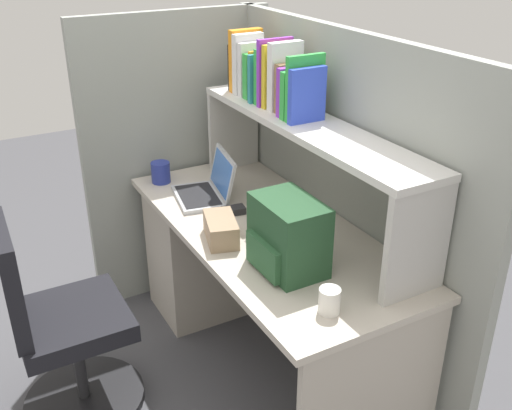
# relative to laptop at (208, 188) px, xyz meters

# --- Properties ---
(ground_plane) EXTENTS (8.00, 8.00, 0.00)m
(ground_plane) POSITION_rel_laptop_xyz_m (0.40, 0.09, -0.78)
(ground_plane) COLOR #4C4C51
(desk) EXTENTS (1.60, 0.70, 0.73)m
(desk) POSITION_rel_laptop_xyz_m (0.01, 0.09, -0.38)
(desk) COLOR beige
(desk) RESTS_ON ground_plane
(cubicle_partition_rear) EXTENTS (1.84, 0.05, 1.55)m
(cubicle_partition_rear) POSITION_rel_laptop_xyz_m (0.40, 0.47, -0.01)
(cubicle_partition_rear) COLOR #939991
(cubicle_partition_rear) RESTS_ON ground_plane
(cubicle_partition_left) EXTENTS (0.05, 1.06, 1.55)m
(cubicle_partition_left) POSITION_rel_laptop_xyz_m (-0.45, 0.04, -0.01)
(cubicle_partition_left) COLOR #939991
(cubicle_partition_left) RESTS_ON ground_plane
(overhead_hutch) EXTENTS (1.44, 0.28, 0.45)m
(overhead_hutch) POSITION_rel_laptop_xyz_m (0.40, 0.29, 0.30)
(overhead_hutch) COLOR beige
(overhead_hutch) RESTS_ON desk
(reference_books_on_shelf) EXTENTS (0.64, 0.19, 0.30)m
(reference_books_on_shelf) POSITION_rel_laptop_xyz_m (0.09, 0.29, 0.53)
(reference_books_on_shelf) COLOR black
(reference_books_on_shelf) RESTS_ON overhead_hutch
(laptop) EXTENTS (0.35, 0.31, 0.22)m
(laptop) POSITION_rel_laptop_xyz_m (0.00, 0.00, 0.00)
(laptop) COLOR #B7BABF
(laptop) RESTS_ON desk
(backpack) EXTENTS (0.30, 0.22, 0.28)m
(backpack) POSITION_rel_laptop_xyz_m (0.73, -0.00, 0.09)
(backpack) COLOR #264C2D
(backpack) RESTS_ON desk
(computer_mouse) EXTENTS (0.08, 0.11, 0.03)m
(computer_mouse) POSITION_rel_laptop_xyz_m (0.21, 0.03, -0.03)
(computer_mouse) COLOR #262628
(computer_mouse) RESTS_ON desk
(paper_cup) EXTENTS (0.08, 0.08, 0.09)m
(paper_cup) POSITION_rel_laptop_xyz_m (1.04, -0.02, -0.00)
(paper_cup) COLOR white
(paper_cup) RESTS_ON desk
(tissue_box) EXTENTS (0.24, 0.18, 0.10)m
(tissue_box) POSITION_rel_laptop_xyz_m (0.41, -0.13, -0.00)
(tissue_box) COLOR #9E7F60
(tissue_box) RESTS_ON desk
(snack_canister) EXTENTS (0.10, 0.10, 0.11)m
(snack_canister) POSITION_rel_laptop_xyz_m (-0.29, -0.13, 0.00)
(snack_canister) COLOR navy
(snack_canister) RESTS_ON desk
(office_chair) EXTENTS (0.52, 0.52, 0.93)m
(office_chair) POSITION_rel_laptop_xyz_m (0.27, -0.81, -0.39)
(office_chair) COLOR black
(office_chair) RESTS_ON ground_plane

